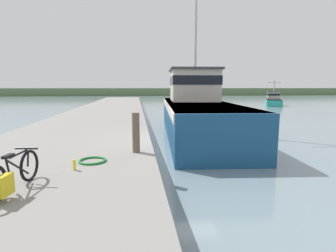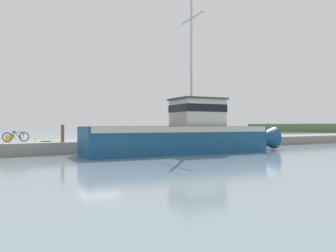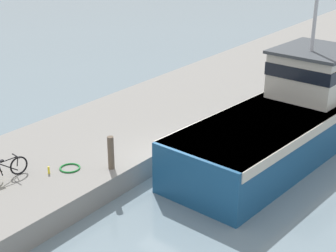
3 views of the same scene
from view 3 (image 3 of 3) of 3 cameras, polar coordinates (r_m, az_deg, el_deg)
name	(u,v)px [view 3 (image 3 of 3)]	position (r m, az deg, el deg)	size (l,w,h in m)	color
ground_plane	(184,181)	(17.95, 1.84, -6.10)	(320.00, 320.00, 0.00)	gray
dock_pier	(100,143)	(20.08, -7.57, -1.86)	(5.80, 80.00, 0.78)	gray
fishing_boat_main	(300,112)	(21.06, 14.45, 1.53)	(4.34, 14.77, 10.94)	navy
bicycle_touring	(0,172)	(16.96, -18.15, -4.88)	(0.58, 1.63, 0.70)	black
mooring_post	(111,153)	(16.91, -6.35, -2.97)	(0.21, 0.21, 1.14)	brown
hose_coil	(70,168)	(17.33, -10.82, -4.59)	(0.69, 0.69, 0.06)	#197A2D
water_bottle_by_bike	(49,170)	(17.12, -13.08, -4.79)	(0.07, 0.07, 0.24)	yellow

